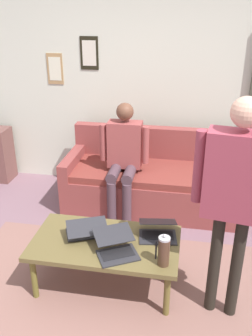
{
  "coord_description": "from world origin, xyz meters",
  "views": [
    {
      "loc": [
        -0.54,
        2.36,
        2.27
      ],
      "look_at": [
        0.03,
        -0.84,
        0.8
      ],
      "focal_mm": 39.6,
      "sensor_mm": 36.0,
      "label": 1
    }
  ],
  "objects_px": {
    "laptop_center": "(158,231)",
    "person_standing": "(236,187)",
    "couch": "(154,181)",
    "laptop_left": "(87,231)",
    "laptop_right": "(116,248)",
    "person_seated": "(124,154)",
    "coffee_table": "(106,245)",
    "french_press": "(164,251)"
  },
  "relations": [
    {
      "from": "person_seated",
      "to": "laptop_right",
      "type": "bearing_deg",
      "value": 97.89
    },
    {
      "from": "couch",
      "to": "laptop_left",
      "type": "height_order",
      "value": "couch"
    },
    {
      "from": "laptop_center",
      "to": "laptop_right",
      "type": "distance_m",
      "value": 0.42
    },
    {
      "from": "couch",
      "to": "coffee_table",
      "type": "relative_size",
      "value": 1.68
    },
    {
      "from": "coffee_table",
      "to": "laptop_left",
      "type": "height_order",
      "value": "laptop_left"
    },
    {
      "from": "couch",
      "to": "laptop_right",
      "type": "distance_m",
      "value": 1.61
    },
    {
      "from": "coffee_table",
      "to": "laptop_left",
      "type": "bearing_deg",
      "value": -19.06
    },
    {
      "from": "laptop_center",
      "to": "laptop_left",
      "type": "bearing_deg",
      "value": 8.65
    },
    {
      "from": "laptop_left",
      "to": "laptop_center",
      "type": "distance_m",
      "value": 0.61
    },
    {
      "from": "couch",
      "to": "laptop_center",
      "type": "bearing_deg",
      "value": 97.06
    },
    {
      "from": "couch",
      "to": "french_press",
      "type": "bearing_deg",
      "value": 98.17
    },
    {
      "from": "french_press",
      "to": "laptop_right",
      "type": "bearing_deg",
      "value": -12.03
    },
    {
      "from": "laptop_center",
      "to": "person_seated",
      "type": "bearing_deg",
      "value": -65.48
    },
    {
      "from": "laptop_center",
      "to": "person_standing",
      "type": "xyz_separation_m",
      "value": [
        -0.54,
        0.3,
        0.63
      ]
    },
    {
      "from": "couch",
      "to": "laptop_right",
      "type": "relative_size",
      "value": 4.53
    },
    {
      "from": "laptop_center",
      "to": "french_press",
      "type": "distance_m",
      "value": 0.38
    },
    {
      "from": "laptop_right",
      "to": "person_standing",
      "type": "bearing_deg",
      "value": 178.94
    },
    {
      "from": "coffee_table",
      "to": "person_seated",
      "type": "relative_size",
      "value": 0.96
    },
    {
      "from": "laptop_right",
      "to": "couch",
      "type": "bearing_deg",
      "value": -95.08
    },
    {
      "from": "coffee_table",
      "to": "laptop_center",
      "type": "relative_size",
      "value": 3.5
    },
    {
      "from": "laptop_left",
      "to": "person_standing",
      "type": "height_order",
      "value": "person_standing"
    },
    {
      "from": "laptop_center",
      "to": "person_standing",
      "type": "height_order",
      "value": "person_standing"
    },
    {
      "from": "couch",
      "to": "coffee_table",
      "type": "distance_m",
      "value": 1.48
    },
    {
      "from": "couch",
      "to": "laptop_left",
      "type": "bearing_deg",
      "value": 72.59
    },
    {
      "from": "person_standing",
      "to": "laptop_left",
      "type": "bearing_deg",
      "value": -10.41
    },
    {
      "from": "person_standing",
      "to": "person_seated",
      "type": "xyz_separation_m",
      "value": [
        1.04,
        -1.38,
        -0.39
      ]
    },
    {
      "from": "laptop_left",
      "to": "couch",
      "type": "bearing_deg",
      "value": -107.41
    },
    {
      "from": "person_standing",
      "to": "person_seated",
      "type": "bearing_deg",
      "value": -53.1
    },
    {
      "from": "laptop_left",
      "to": "french_press",
      "type": "bearing_deg",
      "value": 157.85
    },
    {
      "from": "laptop_right",
      "to": "person_standing",
      "type": "relative_size",
      "value": 0.26
    },
    {
      "from": "laptop_center",
      "to": "french_press",
      "type": "height_order",
      "value": "french_press"
    },
    {
      "from": "french_press",
      "to": "person_seated",
      "type": "bearing_deg",
      "value": -68.46
    },
    {
      "from": "laptop_right",
      "to": "french_press",
      "type": "bearing_deg",
      "value": 167.97
    },
    {
      "from": "person_standing",
      "to": "laptop_center",
      "type": "bearing_deg",
      "value": -28.97
    },
    {
      "from": "couch",
      "to": "person_standing",
      "type": "relative_size",
      "value": 1.19
    },
    {
      "from": "laptop_left",
      "to": "laptop_center",
      "type": "relative_size",
      "value": 1.18
    },
    {
      "from": "laptop_left",
      "to": "laptop_right",
      "type": "xyz_separation_m",
      "value": [
        -0.3,
        0.19,
        0.0
      ]
    },
    {
      "from": "laptop_center",
      "to": "person_standing",
      "type": "relative_size",
      "value": 0.2
    },
    {
      "from": "laptop_center",
      "to": "laptop_right",
      "type": "height_order",
      "value": "laptop_center"
    },
    {
      "from": "person_standing",
      "to": "couch",
      "type": "bearing_deg",
      "value": -66.28
    },
    {
      "from": "coffee_table",
      "to": "person_seated",
      "type": "xyz_separation_m",
      "value": [
        0.07,
        -1.23,
        0.33
      ]
    },
    {
      "from": "laptop_left",
      "to": "person_standing",
      "type": "xyz_separation_m",
      "value": [
        -1.14,
        0.21,
        0.63
      ]
    }
  ]
}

